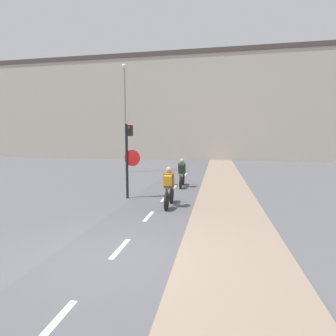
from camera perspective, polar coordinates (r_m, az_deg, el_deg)
name	(u,v)px	position (r m, az deg, el deg)	size (l,w,h in m)	color
ground_plane	(112,259)	(5.87, -12.18, -18.87)	(120.00, 120.00, 0.00)	#5B5B60
bike_lane	(112,259)	(5.87, -12.15, -18.76)	(2.63, 60.00, 0.02)	#56565B
sidewalk_strip	(236,269)	(5.48, 14.67, -20.57)	(2.40, 60.00, 0.05)	gray
building_row_background	(200,108)	(32.77, 7.05, 12.82)	(60.00, 5.20, 12.25)	#B2A899
traffic_light_pole	(129,153)	(10.89, -8.56, 3.32)	(0.67, 0.25, 3.08)	black
street_lamp_far	(125,108)	(19.71, -9.37, 12.74)	(0.36, 0.36, 7.77)	gray
cyclist_near	(169,188)	(9.53, 0.20, -4.34)	(0.46, 1.68, 1.48)	black
cyclist_far	(182,174)	(13.38, 3.05, -1.22)	(0.46, 1.66, 1.48)	black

